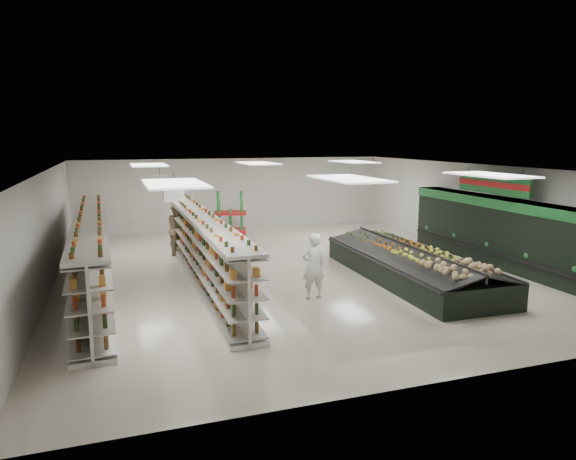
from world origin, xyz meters
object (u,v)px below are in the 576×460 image
object	(u,v)px
shopper_main	(313,266)
shopper_background	(178,228)
produce_island	(410,264)
soda_endcap	(230,215)
gondola_center	(202,250)
gondola_left	(92,254)

from	to	relation	value
shopper_main	shopper_background	distance (m)	6.88
produce_island	shopper_main	xyz separation A→B (m)	(-3.36, -0.79, 0.40)
soda_endcap	shopper_main	size ratio (longest dim) A/B	1.01
soda_endcap	gondola_center	bearing A→B (deg)	-108.78
gondola_center	soda_endcap	world-z (taller)	gondola_center
gondola_left	gondola_center	size ratio (longest dim) A/B	1.04
produce_island	soda_endcap	size ratio (longest dim) A/B	3.95
produce_island	shopper_background	size ratio (longest dim) A/B	3.67
shopper_background	produce_island	bearing A→B (deg)	-124.71
gondola_left	produce_island	xyz separation A→B (m)	(8.77, -2.30, -0.44)
gondola_left	shopper_main	xyz separation A→B (m)	(5.42, -3.09, -0.04)
gondola_left	soda_endcap	bearing A→B (deg)	49.25
soda_endcap	shopper_background	distance (m)	4.22
shopper_main	shopper_background	size ratio (longest dim) A/B	0.92
soda_endcap	shopper_main	bearing A→B (deg)	-89.65
gondola_left	shopper_main	distance (m)	6.23
gondola_center	produce_island	distance (m)	6.10
gondola_center	shopper_main	size ratio (longest dim) A/B	6.36
soda_endcap	shopper_background	bearing A→B (deg)	-128.26
gondola_center	shopper_background	bearing A→B (deg)	94.37
gondola_left	shopper_main	world-z (taller)	gondola_left
gondola_center	shopper_main	distance (m)	3.68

